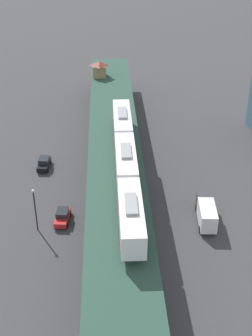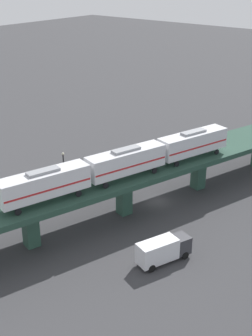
% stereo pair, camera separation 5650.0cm
% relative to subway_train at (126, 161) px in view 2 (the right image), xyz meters
% --- Properties ---
extents(ground_plane, '(400.00, 400.00, 0.00)m').
position_rel_subway_train_xyz_m(ground_plane, '(-0.57, -7.27, -9.12)').
color(ground_plane, '#38383A').
extents(elevated_viaduct, '(32.75, 90.89, 6.58)m').
position_rel_subway_train_xyz_m(elevated_viaduct, '(-0.61, -7.42, -3.45)').
color(elevated_viaduct, '#244135').
rests_on(elevated_viaduct, ground).
extents(subway_train, '(12.67, 36.59, 4.45)m').
position_rel_subway_train_xyz_m(subway_train, '(0.00, 0.00, 0.00)').
color(subway_train, silver).
rests_on(subway_train, elevated_viaduct).
extents(street_car_black, '(3.19, 4.75, 1.89)m').
position_rel_subway_train_xyz_m(street_car_black, '(9.35, -17.25, -8.18)').
color(street_car_black, black).
rests_on(street_car_black, ground).
extents(street_car_red, '(3.34, 4.75, 1.89)m').
position_rel_subway_train_xyz_m(street_car_red, '(9.36, -1.22, -8.18)').
color(street_car_red, '#AD1E1E').
rests_on(street_car_red, ground).
extents(delivery_truck, '(4.51, 7.54, 3.20)m').
position_rel_subway_train_xyz_m(delivery_truck, '(-10.44, 5.50, -7.36)').
color(delivery_truck, '#333338').
rests_on(delivery_truck, ground).
extents(street_lamp, '(0.44, 0.44, 6.94)m').
position_rel_subway_train_xyz_m(street_lamp, '(13.20, -0.37, -5.02)').
color(street_lamp, black).
rests_on(street_lamp, ground).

